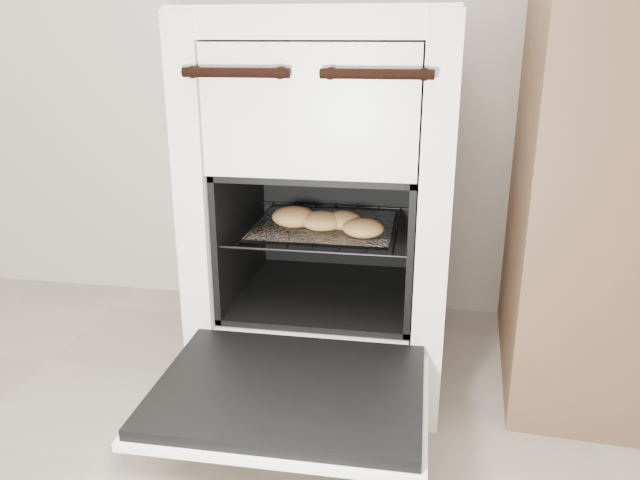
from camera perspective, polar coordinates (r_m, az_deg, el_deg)
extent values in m
cube|color=white|center=(1.55, 0.93, 3.72)|extent=(0.57, 0.60, 0.87)
cylinder|color=black|center=(1.22, -7.73, 14.92)|extent=(0.21, 0.02, 0.02)
cylinder|color=black|center=(1.17, 5.20, 14.88)|extent=(0.21, 0.02, 0.02)
cube|color=black|center=(1.19, -2.79, -13.42)|extent=(0.49, 0.38, 0.02)
cube|color=white|center=(1.20, -2.78, -14.11)|extent=(0.51, 0.40, 0.02)
cylinder|color=black|center=(1.53, -7.03, 1.64)|extent=(0.01, 0.40, 0.01)
cylinder|color=black|center=(1.47, 8.31, 0.88)|extent=(0.01, 0.40, 0.01)
cylinder|color=black|center=(1.31, -0.82, -1.09)|extent=(0.41, 0.01, 0.01)
cylinder|color=black|center=(1.67, 1.51, 3.14)|extent=(0.41, 0.01, 0.01)
cylinder|color=black|center=(1.52, -5.84, 1.58)|extent=(0.01, 0.38, 0.01)
cylinder|color=black|center=(1.51, -3.76, 1.48)|extent=(0.01, 0.38, 0.01)
cylinder|color=black|center=(1.50, -1.66, 1.38)|extent=(0.01, 0.38, 0.01)
cylinder|color=black|center=(1.49, 0.48, 1.28)|extent=(0.01, 0.38, 0.01)
cylinder|color=black|center=(1.48, 2.65, 1.17)|extent=(0.01, 0.38, 0.01)
cylinder|color=black|center=(1.47, 4.83, 1.06)|extent=(0.01, 0.38, 0.01)
cylinder|color=black|center=(1.47, 7.03, 0.95)|extent=(0.01, 0.38, 0.01)
cube|color=white|center=(1.47, 0.37, 1.28)|extent=(0.32, 0.28, 0.01)
ellipsoid|color=#B68C48|center=(1.43, 0.19, 1.79)|extent=(0.13, 0.13, 0.04)
ellipsoid|color=#B68C48|center=(1.43, 2.14, 1.85)|extent=(0.11, 0.11, 0.04)
ellipsoid|color=#B68C48|center=(1.45, -2.38, 2.16)|extent=(0.14, 0.14, 0.05)
ellipsoid|color=#B68C48|center=(1.38, 4.00, 1.13)|extent=(0.13, 0.13, 0.04)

